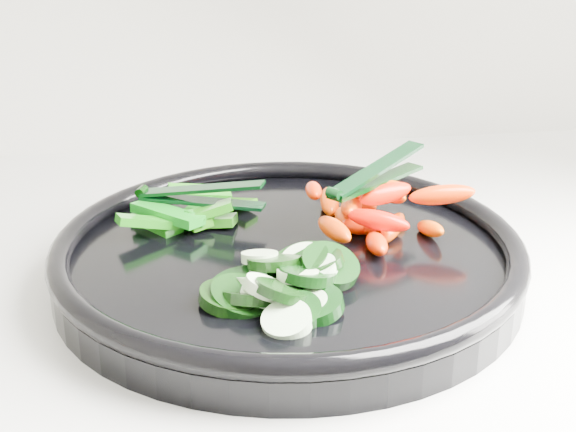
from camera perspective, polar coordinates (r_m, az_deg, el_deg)
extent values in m
cylinder|color=black|center=(0.65, 0.00, -3.49)|extent=(0.47, 0.47, 0.02)
torus|color=black|center=(0.64, 0.00, -1.99)|extent=(0.47, 0.47, 0.02)
cylinder|color=black|center=(0.54, 0.53, -6.92)|extent=(0.05, 0.05, 0.02)
cylinder|color=#D3EEBF|center=(0.53, -0.09, -7.50)|extent=(0.04, 0.04, 0.02)
cylinder|color=black|center=(0.56, -2.66, -5.89)|extent=(0.04, 0.04, 0.03)
cylinder|color=beige|center=(0.58, -2.18, -4.82)|extent=(0.04, 0.04, 0.03)
cylinder|color=black|center=(0.56, -3.33, -5.86)|extent=(0.06, 0.06, 0.03)
cylinder|color=beige|center=(0.56, -1.63, -5.60)|extent=(0.05, 0.05, 0.02)
cylinder|color=black|center=(0.55, 1.70, -6.41)|extent=(0.06, 0.06, 0.02)
cylinder|color=beige|center=(0.55, 1.33, -6.33)|extent=(0.04, 0.04, 0.02)
cylinder|color=black|center=(0.59, -1.98, -4.25)|extent=(0.06, 0.06, 0.02)
cylinder|color=#E3FCC9|center=(0.58, -2.97, -4.69)|extent=(0.05, 0.04, 0.02)
cylinder|color=black|center=(0.58, -3.33, -5.00)|extent=(0.05, 0.05, 0.02)
cylinder|color=beige|center=(0.56, -3.60, -5.77)|extent=(0.04, 0.04, 0.01)
cylinder|color=black|center=(0.56, -4.19, -5.84)|extent=(0.06, 0.06, 0.02)
cylinder|color=#DBF9C7|center=(0.57, -3.98, -5.53)|extent=(0.04, 0.04, 0.01)
cylinder|color=black|center=(0.57, -2.92, -5.54)|extent=(0.05, 0.05, 0.02)
cylinder|color=beige|center=(0.56, -3.42, -5.73)|extent=(0.03, 0.03, 0.02)
cylinder|color=black|center=(0.59, 2.32, -3.46)|extent=(0.05, 0.05, 0.02)
cylinder|color=#D2EFBF|center=(0.58, 2.17, -3.79)|extent=(0.03, 0.03, 0.02)
cylinder|color=black|center=(0.59, -1.01, -3.26)|extent=(0.04, 0.04, 0.02)
cylinder|color=beige|center=(0.60, -2.03, -2.94)|extent=(0.03, 0.03, 0.01)
cylinder|color=black|center=(0.55, -0.55, -5.38)|extent=(0.04, 0.04, 0.03)
cylinder|color=#CFF1C1|center=(0.55, -1.65, -5.10)|extent=(0.04, 0.04, 0.02)
cylinder|color=black|center=(0.58, 2.99, -3.56)|extent=(0.06, 0.06, 0.03)
cylinder|color=beige|center=(0.59, 2.77, -3.28)|extent=(0.04, 0.04, 0.02)
cylinder|color=black|center=(0.59, 0.94, -3.24)|extent=(0.06, 0.06, 0.02)
cylinder|color=#D9F5C4|center=(0.59, 1.04, -3.03)|extent=(0.04, 0.04, 0.02)
cylinder|color=black|center=(0.57, 1.36, -4.21)|extent=(0.06, 0.06, 0.02)
cylinder|color=#DAF0C0|center=(0.57, 0.70, -4.22)|extent=(0.03, 0.03, 0.02)
ellipsoid|color=#EE4C00|center=(0.67, 7.43, -0.84)|extent=(0.04, 0.04, 0.02)
ellipsoid|color=#F12500|center=(0.67, 5.19, -0.57)|extent=(0.04, 0.05, 0.03)
ellipsoid|color=#FF5500|center=(0.67, 10.09, -0.89)|extent=(0.02, 0.04, 0.02)
ellipsoid|color=#E23A00|center=(0.69, 3.98, -0.06)|extent=(0.02, 0.05, 0.02)
ellipsoid|color=#FF3300|center=(0.64, 6.32, -1.96)|extent=(0.02, 0.05, 0.02)
ellipsoid|color=#FF1B00|center=(0.67, 5.61, -0.62)|extent=(0.06, 0.03, 0.03)
ellipsoid|color=#FF5400|center=(0.72, 5.19, 1.04)|extent=(0.03, 0.06, 0.03)
ellipsoid|color=#FF5900|center=(0.72, 2.96, 1.05)|extent=(0.02, 0.05, 0.02)
ellipsoid|color=#E93D00|center=(0.63, 3.30, -0.95)|extent=(0.03, 0.05, 0.02)
ellipsoid|color=#F74F00|center=(0.70, 7.48, 1.44)|extent=(0.02, 0.05, 0.02)
ellipsoid|color=#E90D00|center=(0.65, 6.43, -0.31)|extent=(0.05, 0.04, 0.02)
ellipsoid|color=#F53C00|center=(0.67, 4.54, 0.66)|extent=(0.03, 0.06, 0.03)
ellipsoid|color=#EF4700|center=(0.70, 6.75, 1.65)|extent=(0.06, 0.03, 0.02)
ellipsoid|color=#FB3F00|center=(0.67, 6.34, 1.87)|extent=(0.05, 0.03, 0.03)
ellipsoid|color=#EF2400|center=(0.66, 1.83, 1.82)|extent=(0.02, 0.04, 0.02)
ellipsoid|color=#EC2A00|center=(0.66, 6.96, 1.59)|extent=(0.05, 0.03, 0.02)
ellipsoid|color=#FF4200|center=(0.67, 10.90, 1.50)|extent=(0.06, 0.03, 0.02)
cube|color=#166E0A|center=(0.70, -6.81, -0.21)|extent=(0.03, 0.06, 0.02)
cube|color=#0A690D|center=(0.70, -5.49, 0.02)|extent=(0.05, 0.07, 0.03)
cube|color=#236809|center=(0.73, -4.07, 0.91)|extent=(0.05, 0.05, 0.02)
cube|color=#186A0A|center=(0.69, -5.87, -0.37)|extent=(0.06, 0.04, 0.02)
cube|color=#0F6009|center=(0.70, -6.84, 0.09)|extent=(0.05, 0.06, 0.02)
cube|color=#11720A|center=(0.69, -9.35, -0.48)|extent=(0.05, 0.05, 0.01)
cube|color=#0F730B|center=(0.68, -6.26, 0.14)|extent=(0.06, 0.02, 0.02)
cube|color=#19700A|center=(0.67, -10.04, -0.40)|extent=(0.05, 0.03, 0.02)
cube|color=#0A6D11|center=(0.68, -8.57, 0.16)|extent=(0.06, 0.06, 0.01)
cube|color=#236E0A|center=(0.73, -6.30, 1.69)|extent=(0.06, 0.03, 0.02)
cylinder|color=black|center=(0.63, 3.30, 1.61)|extent=(0.01, 0.01, 0.01)
cube|color=black|center=(0.67, 6.35, 2.47)|extent=(0.10, 0.08, 0.00)
cube|color=black|center=(0.66, 6.40, 3.40)|extent=(0.10, 0.08, 0.02)
cylinder|color=black|center=(0.71, -10.36, 1.75)|extent=(0.01, 0.01, 0.01)
cube|color=black|center=(0.69, -6.14, 1.04)|extent=(0.11, 0.06, 0.00)
cube|color=black|center=(0.69, -6.18, 1.93)|extent=(0.11, 0.06, 0.02)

